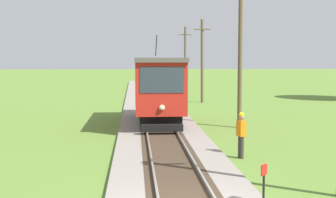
{
  "coord_description": "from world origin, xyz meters",
  "views": [
    {
      "loc": [
        -1.3,
        -10.92,
        3.89
      ],
      "look_at": [
        0.79,
        17.92,
        1.23
      ],
      "focal_mm": 49.72,
      "sensor_mm": 36.0,
      "label": 1
    }
  ],
  "objects_px": {
    "trackside_signal_marker": "(264,184)",
    "utility_pole_far": "(185,58)",
    "utility_pole_near_tram": "(240,50)",
    "red_tram": "(158,87)",
    "utility_pole_mid": "(202,60)",
    "track_worker": "(241,133)"
  },
  "relations": [
    {
      "from": "utility_pole_near_tram",
      "to": "track_worker",
      "type": "xyz_separation_m",
      "value": [
        -1.66,
        -7.55,
        -3.24
      ]
    },
    {
      "from": "utility_pole_near_tram",
      "to": "trackside_signal_marker",
      "type": "distance_m",
      "value": 14.2
    },
    {
      "from": "red_tram",
      "to": "track_worker",
      "type": "xyz_separation_m",
      "value": [
        2.74,
        -8.76,
        -1.21
      ]
    },
    {
      "from": "utility_pole_far",
      "to": "trackside_signal_marker",
      "type": "height_order",
      "value": "utility_pole_far"
    },
    {
      "from": "red_tram",
      "to": "utility_pole_near_tram",
      "type": "xyz_separation_m",
      "value": [
        4.4,
        -1.2,
        2.03
      ]
    },
    {
      "from": "red_tram",
      "to": "utility_pole_mid",
      "type": "bearing_deg",
      "value": 71.19
    },
    {
      "from": "red_tram",
      "to": "trackside_signal_marker",
      "type": "distance_m",
      "value": 14.94
    },
    {
      "from": "utility_pole_mid",
      "to": "trackside_signal_marker",
      "type": "relative_size",
      "value": 5.92
    },
    {
      "from": "utility_pole_mid",
      "to": "utility_pole_near_tram",
      "type": "bearing_deg",
      "value": -90.0
    },
    {
      "from": "utility_pole_far",
      "to": "red_tram",
      "type": "bearing_deg",
      "value": -99.59
    },
    {
      "from": "utility_pole_mid",
      "to": "utility_pole_far",
      "type": "relative_size",
      "value": 0.97
    },
    {
      "from": "utility_pole_near_tram",
      "to": "trackside_signal_marker",
      "type": "bearing_deg",
      "value": -100.3
    },
    {
      "from": "trackside_signal_marker",
      "to": "track_worker",
      "type": "bearing_deg",
      "value": 82.37
    },
    {
      "from": "utility_pole_near_tram",
      "to": "trackside_signal_marker",
      "type": "height_order",
      "value": "utility_pole_near_tram"
    },
    {
      "from": "utility_pole_mid",
      "to": "track_worker",
      "type": "xyz_separation_m",
      "value": [
        -1.66,
        -21.68,
        -2.6
      ]
    },
    {
      "from": "trackside_signal_marker",
      "to": "track_worker",
      "type": "distance_m",
      "value": 6.04
    },
    {
      "from": "red_tram",
      "to": "utility_pole_far",
      "type": "height_order",
      "value": "utility_pole_far"
    },
    {
      "from": "utility_pole_near_tram",
      "to": "utility_pole_far",
      "type": "bearing_deg",
      "value": 90.0
    },
    {
      "from": "trackside_signal_marker",
      "to": "utility_pole_far",
      "type": "bearing_deg",
      "value": 86.55
    },
    {
      "from": "track_worker",
      "to": "utility_pole_mid",
      "type": "bearing_deg",
      "value": 70.53
    },
    {
      "from": "utility_pole_near_tram",
      "to": "utility_pole_far",
      "type": "distance_m",
      "value": 27.26
    },
    {
      "from": "utility_pole_mid",
      "to": "trackside_signal_marker",
      "type": "distance_m",
      "value": 27.92
    }
  ]
}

